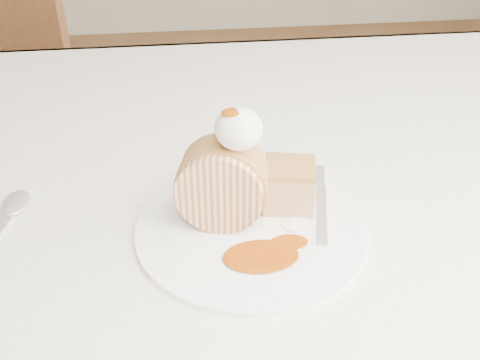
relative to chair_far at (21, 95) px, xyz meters
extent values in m
cube|color=white|center=(0.44, -0.83, 0.24)|extent=(1.40, 0.90, 0.04)
cube|color=white|center=(0.44, -0.38, 0.12)|extent=(1.40, 0.01, 0.28)
cylinder|color=brown|center=(1.06, -0.46, -0.13)|extent=(0.06, 0.06, 0.71)
cube|color=brown|center=(0.02, 0.08, -0.08)|extent=(0.49, 0.49, 0.04)
cylinder|color=brown|center=(0.23, 0.21, -0.29)|extent=(0.03, 0.03, 0.40)
cylinder|color=brown|center=(-0.11, 0.29, -0.29)|extent=(0.03, 0.03, 0.40)
cylinder|color=brown|center=(0.15, -0.13, -0.29)|extent=(0.03, 0.03, 0.40)
cylinder|color=white|center=(0.49, -0.96, 0.26)|extent=(0.28, 0.28, 0.01)
cylinder|color=beige|center=(0.47, -0.95, 0.31)|extent=(0.10, 0.07, 0.09)
cube|color=#BE8147|center=(0.54, -0.93, 0.29)|extent=(0.06, 0.06, 0.04)
ellipsoid|color=white|center=(0.48, -0.95, 0.38)|extent=(0.05, 0.05, 0.04)
ellipsoid|color=#883705|center=(0.48, -0.95, 0.40)|extent=(0.02, 0.02, 0.01)
cube|color=silver|center=(0.57, -0.96, 0.27)|extent=(0.05, 0.14, 0.00)
camera|label=1|loc=(0.43, -1.40, 0.62)|focal=40.00mm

